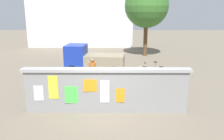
# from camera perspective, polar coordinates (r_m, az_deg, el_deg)

# --- Properties ---
(ground) EXTENTS (60.00, 60.00, 0.00)m
(ground) POSITION_cam_1_polar(r_m,az_deg,el_deg) (17.23, -0.57, 1.13)
(ground) COLOR #6B6051
(poster_wall) EXTENTS (6.55, 0.42, 1.78)m
(poster_wall) POSITION_cam_1_polar(r_m,az_deg,el_deg) (9.29, -1.40, -4.82)
(poster_wall) COLOR gray
(poster_wall) RESTS_ON ground
(auto_rickshaw_truck) EXTENTS (3.73, 1.83, 1.85)m
(auto_rickshaw_truck) POSITION_cam_1_polar(r_m,az_deg,el_deg) (14.80, -4.89, 2.41)
(auto_rickshaw_truck) COLOR black
(auto_rickshaw_truck) RESTS_ON ground
(motorcycle) EXTENTS (1.90, 0.56, 0.87)m
(motorcycle) POSITION_cam_1_polar(r_m,az_deg,el_deg) (12.12, 7.89, -2.54)
(motorcycle) COLOR black
(motorcycle) RESTS_ON ground
(bicycle_near) EXTENTS (1.71, 0.44, 0.95)m
(bicycle_near) POSITION_cam_1_polar(r_m,az_deg,el_deg) (11.10, -13.46, -4.97)
(bicycle_near) COLOR black
(bicycle_near) RESTS_ON ground
(bicycle_far) EXTENTS (1.71, 0.44, 0.95)m
(bicycle_far) POSITION_cam_1_polar(r_m,az_deg,el_deg) (14.41, 9.75, -0.27)
(bicycle_far) COLOR black
(bicycle_far) RESTS_ON ground
(person_walking) EXTENTS (0.46, 0.46, 1.62)m
(person_walking) POSITION_cam_1_polar(r_m,az_deg,el_deg) (10.38, 6.81, -2.42)
(person_walking) COLOR #338CBF
(person_walking) RESTS_ON ground
(person_bystander) EXTENTS (0.36, 0.36, 1.62)m
(person_bystander) POSITION_cam_1_polar(r_m,az_deg,el_deg) (11.96, -4.74, -0.09)
(person_bystander) COLOR #338CBF
(person_bystander) RESTS_ON ground
(tree_roadside) EXTENTS (3.69, 3.69, 6.11)m
(tree_roadside) POSITION_cam_1_polar(r_m,az_deg,el_deg) (20.69, 8.36, 15.08)
(tree_roadside) COLOR brown
(tree_roadside) RESTS_ON ground
(building_background) EXTENTS (11.47, 6.60, 6.19)m
(building_background) POSITION_cam_1_polar(r_m,az_deg,el_deg) (28.33, -7.03, 12.64)
(building_background) COLOR silver
(building_background) RESTS_ON ground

